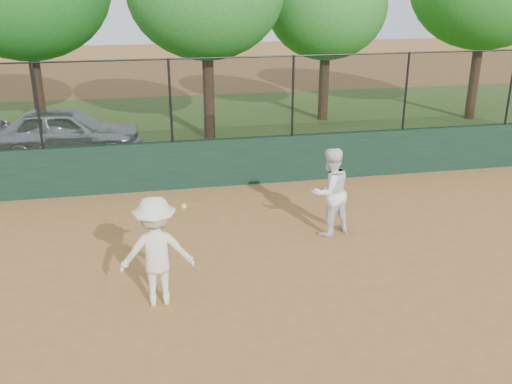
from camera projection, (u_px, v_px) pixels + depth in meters
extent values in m
plane|color=#A66B35|center=(234.00, 317.00, 8.85)|extent=(80.00, 80.00, 0.00)
cube|color=#163222|center=(194.00, 164.00, 14.15)|extent=(26.00, 0.20, 1.20)
cube|color=#35591C|center=(178.00, 129.00, 19.86)|extent=(36.00, 12.00, 0.01)
imported|color=#B8BEC2|center=(66.00, 132.00, 16.61)|extent=(4.42, 2.12, 1.46)
imported|color=white|center=(330.00, 192.00, 11.44)|extent=(1.06, 0.95, 1.81)
imported|color=#EBE9C7|center=(157.00, 252.00, 8.94)|extent=(1.18, 0.69, 1.82)
sphere|color=#D0F937|center=(184.00, 206.00, 8.49)|extent=(0.08, 0.08, 0.08)
cube|color=black|center=(191.00, 100.00, 13.58)|extent=(26.00, 0.02, 2.00)
cylinder|color=black|center=(190.00, 58.00, 13.24)|extent=(26.00, 0.04, 0.04)
cylinder|color=black|center=(37.00, 106.00, 12.93)|extent=(0.06, 0.06, 2.00)
cylinder|color=black|center=(170.00, 101.00, 13.49)|extent=(0.06, 0.06, 2.00)
cylinder|color=black|center=(293.00, 96.00, 14.05)|extent=(0.06, 0.06, 2.00)
cylinder|color=black|center=(406.00, 92.00, 14.61)|extent=(0.06, 0.06, 2.00)
cylinder|color=black|center=(511.00, 88.00, 15.17)|extent=(0.06, 0.06, 2.00)
cylinder|color=#3C2815|center=(38.00, 94.00, 19.01)|extent=(0.36, 0.36, 2.64)
cylinder|color=#422917|center=(209.00, 97.00, 18.29)|extent=(0.36, 0.36, 2.73)
cylinder|color=#3C2814|center=(324.00, 87.00, 20.82)|extent=(0.36, 0.36, 2.37)
ellipsoid|color=#2A6E23|center=(327.00, 6.00, 19.83)|extent=(4.27, 3.88, 3.69)
cylinder|color=#422A17|center=(474.00, 82.00, 20.91)|extent=(0.36, 0.36, 2.75)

